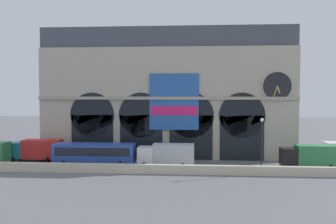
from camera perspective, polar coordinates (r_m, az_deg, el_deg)
ground_plane at (r=50.50m, az=-0.78°, el=-8.38°), size 200.00×200.00×0.00m
quay_parapet_wall at (r=45.73m, az=-1.32°, el=-8.86°), size 90.00×0.70×1.15m
station_building at (r=56.88m, az=-0.09°, el=2.75°), size 38.75×5.29×19.91m
box_truck_west at (r=57.20m, az=-19.76°, el=-5.48°), size 7.50×2.91×3.12m
bus_midwest at (r=51.01m, az=-11.37°, el=-6.29°), size 11.00×3.25×3.10m
box_truck_center at (r=49.43m, az=-0.19°, el=-6.63°), size 7.50×2.91×3.12m
box_truck_east at (r=51.89m, az=21.28°, el=-6.37°), size 7.50×2.91×3.12m
street_lamp_quayside at (r=46.38m, az=14.33°, el=-3.98°), size 0.44×0.44×6.90m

